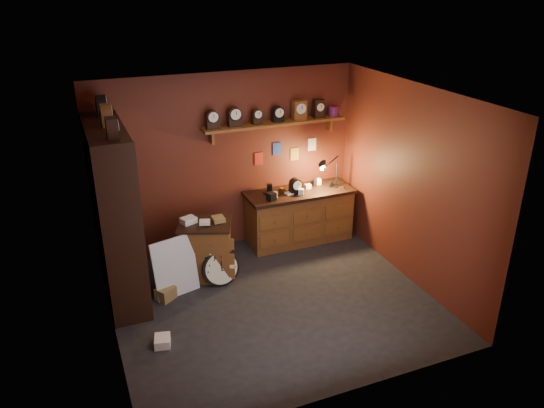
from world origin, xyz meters
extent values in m
plane|color=black|center=(0.00, 0.00, 0.00)|extent=(4.00, 4.00, 0.00)
cube|color=#5D2316|center=(0.00, 1.80, 1.35)|extent=(4.00, 0.02, 2.70)
cube|color=#5D2316|center=(0.00, -1.80, 1.35)|extent=(4.00, 0.02, 2.70)
cube|color=#5D2316|center=(-2.00, 0.00, 1.35)|extent=(0.02, 3.60, 2.70)
cube|color=#5D2316|center=(2.00, 0.00, 1.35)|extent=(0.02, 3.60, 2.70)
cube|color=beige|center=(0.00, 0.00, 2.70)|extent=(4.00, 3.60, 0.02)
cube|color=brown|center=(0.70, 1.65, 1.92)|extent=(2.20, 0.30, 0.04)
cube|color=brown|center=(-0.25, 1.72, 1.80)|extent=(0.04, 0.16, 0.20)
cube|color=brown|center=(1.65, 1.72, 1.80)|extent=(0.04, 0.16, 0.20)
cylinder|color=#B21419|center=(1.68, 1.65, 2.02)|extent=(0.16, 0.16, 0.15)
cube|color=#AE2115|center=(0.15, 1.79, 1.35)|extent=(0.14, 0.01, 0.20)
cube|color=navy|center=(0.45, 1.79, 1.47)|extent=(0.14, 0.01, 0.20)
cube|color=#B88717|center=(0.75, 1.79, 1.35)|extent=(0.14, 0.01, 0.20)
cube|color=silver|center=(1.05, 1.79, 1.47)|extent=(0.14, 0.01, 0.20)
cube|color=black|center=(-1.98, 0.98, 1.15)|extent=(0.03, 1.60, 2.30)
cube|color=black|center=(-1.75, 0.20, 1.15)|extent=(0.45, 0.03, 2.30)
cube|color=black|center=(-1.75, 1.76, 1.15)|extent=(0.45, 0.03, 2.30)
cube|color=black|center=(-1.75, 0.98, 0.05)|extent=(0.43, 1.54, 0.03)
cube|color=black|center=(-1.75, 0.98, 0.55)|extent=(0.43, 1.54, 0.03)
cube|color=black|center=(-1.75, 0.98, 1.00)|extent=(0.43, 1.54, 0.03)
cube|color=black|center=(-1.75, 0.98, 1.45)|extent=(0.43, 1.54, 0.03)
cube|color=black|center=(-1.75, 0.98, 1.90)|extent=(0.43, 1.54, 0.03)
cube|color=black|center=(-1.75, 0.98, 2.28)|extent=(0.43, 1.54, 0.03)
cube|color=brown|center=(1.05, 1.48, 0.40)|extent=(1.64, 0.60, 0.80)
cube|color=black|center=(1.05, 1.48, 0.82)|extent=(1.70, 0.66, 0.05)
cube|color=brown|center=(1.05, 1.18, 0.40)|extent=(1.56, 0.02, 0.52)
cylinder|color=black|center=(1.67, 1.43, 0.86)|extent=(0.12, 0.12, 0.02)
cylinder|color=black|center=(1.67, 1.43, 1.05)|extent=(0.02, 0.02, 0.38)
cylinder|color=black|center=(1.55, 1.40, 1.29)|extent=(0.27, 0.09, 0.14)
cone|color=black|center=(1.41, 1.37, 1.25)|extent=(0.18, 0.14, 0.18)
cube|color=brown|center=(-0.61, 0.99, 0.39)|extent=(0.83, 0.77, 0.79)
cube|color=black|center=(-0.61, 0.99, 0.80)|extent=(0.88, 0.82, 0.03)
cube|color=brown|center=(-0.61, 0.70, 0.39)|extent=(0.58, 0.23, 0.67)
cylinder|color=black|center=(-0.50, 0.68, 0.25)|extent=(0.51, 0.17, 0.51)
cylinder|color=#F7ECC5|center=(-0.50, 0.64, 0.26)|extent=(0.45, 0.10, 0.44)
cube|color=black|center=(-0.50, 0.63, 0.33)|extent=(0.01, 0.04, 0.16)
cube|color=black|center=(-0.44, 0.63, 0.23)|extent=(0.12, 0.01, 0.01)
cube|color=silver|center=(-1.12, 0.69, 0.00)|extent=(0.63, 0.32, 0.81)
cube|color=silver|center=(-0.75, 1.00, 0.25)|extent=(0.61, 0.61, 0.49)
cube|color=black|center=(-0.75, 0.75, 0.25)|extent=(0.38, 0.17, 0.39)
cube|color=olive|center=(-1.23, 0.81, 0.09)|extent=(0.30, 0.25, 0.18)
cube|color=white|center=(-1.52, -0.33, 0.05)|extent=(0.22, 0.25, 0.11)
cube|color=olive|center=(-1.29, 0.59, 0.09)|extent=(0.30, 0.29, 0.17)
camera|label=1|loc=(-2.24, -5.42, 3.96)|focal=35.00mm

